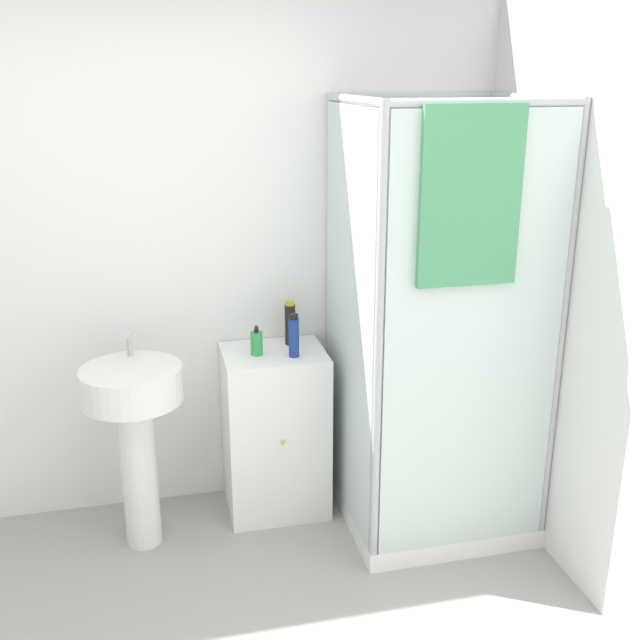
{
  "coord_description": "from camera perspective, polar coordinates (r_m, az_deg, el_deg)",
  "views": [
    {
      "loc": [
        0.01,
        -1.75,
        2.05
      ],
      "look_at": [
        0.7,
        1.16,
        1.07
      ],
      "focal_mm": 42.0,
      "sensor_mm": 36.0,
      "label": 1
    }
  ],
  "objects": [
    {
      "name": "shampoo_bottle_blue",
      "position": [
        3.4,
        -2.01,
        -1.23
      ],
      "size": [
        0.05,
        0.05,
        0.2
      ],
      "color": "navy",
      "rests_on": "vanity_cabinet"
    },
    {
      "name": "shampoo_bottle_tall_black",
      "position": [
        3.55,
        -2.29,
        -0.22
      ],
      "size": [
        0.05,
        0.05,
        0.22
      ],
      "color": "black",
      "rests_on": "vanity_cabinet"
    },
    {
      "name": "vanity_cabinet",
      "position": [
        3.66,
        -3.43,
        -8.45
      ],
      "size": [
        0.48,
        0.41,
        0.82
      ],
      "color": "white",
      "rests_on": "ground_plane"
    },
    {
      "name": "soap_dispenser",
      "position": [
        3.44,
        -4.85,
        -1.75
      ],
      "size": [
        0.06,
        0.06,
        0.14
      ],
      "color": "green",
      "rests_on": "vanity_cabinet"
    },
    {
      "name": "wall_back",
      "position": [
        3.55,
        -13.1,
        4.71
      ],
      "size": [
        6.4,
        0.06,
        2.5
      ],
      "primitive_type": "cube",
      "color": "white",
      "rests_on": "ground_plane"
    },
    {
      "name": "shower_enclosure",
      "position": [
        3.48,
        8.05,
        -6.92
      ],
      "size": [
        0.83,
        0.86,
        1.97
      ],
      "color": "white",
      "rests_on": "ground_plane"
    },
    {
      "name": "sink",
      "position": [
        3.39,
        -13.94,
        -7.34
      ],
      "size": [
        0.44,
        0.44,
        0.99
      ],
      "color": "white",
      "rests_on": "ground_plane"
    }
  ]
}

